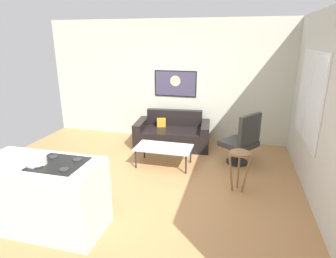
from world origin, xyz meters
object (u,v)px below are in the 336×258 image
(coffee_table, at_px, (164,148))
(mixing_bowl, at_px, (36,161))
(wall_painting, at_px, (175,84))
(armchair, at_px, (242,140))
(couch, at_px, (173,134))
(bar_stool, at_px, (239,161))

(coffee_table, xyz_separation_m, mixing_bowl, (-0.94, -2.27, 0.63))
(wall_painting, bearing_deg, coffee_table, -84.61)
(armchair, bearing_deg, wall_painting, 142.94)
(couch, xyz_separation_m, bar_stool, (1.49, -1.71, 0.25))
(mixing_bowl, bearing_deg, bar_stool, 35.06)
(bar_stool, bearing_deg, wall_painting, 124.68)
(bar_stool, relative_size, wall_painting, 0.67)
(armchair, bearing_deg, bar_stool, -92.56)
(mixing_bowl, bearing_deg, armchair, 48.32)
(coffee_table, relative_size, mixing_bowl, 4.52)
(couch, height_order, coffee_table, couch)
(coffee_table, distance_m, wall_painting, 1.92)
(couch, bearing_deg, coffee_table, -85.51)
(couch, bearing_deg, mixing_bowl, -104.31)
(mixing_bowl, xyz_separation_m, wall_painting, (0.79, 3.91, 0.36))
(armchair, distance_m, wall_painting, 2.19)
(bar_stool, height_order, wall_painting, wall_painting)
(couch, relative_size, wall_painting, 1.72)
(couch, relative_size, armchair, 1.66)
(bar_stool, relative_size, mixing_bowl, 2.83)
(couch, bearing_deg, bar_stool, -48.87)
(couch, relative_size, bar_stool, 2.57)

